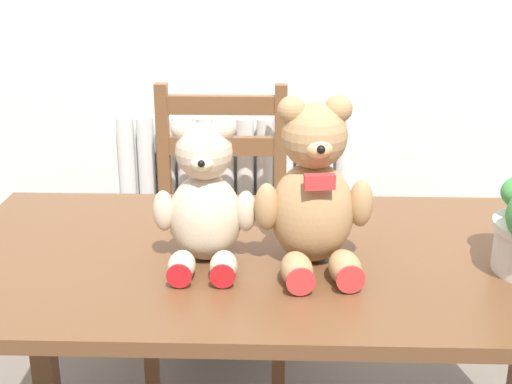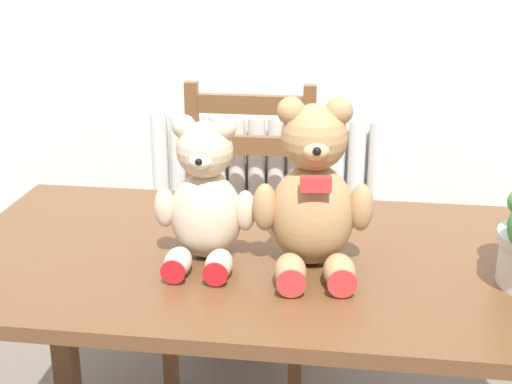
% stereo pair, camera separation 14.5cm
% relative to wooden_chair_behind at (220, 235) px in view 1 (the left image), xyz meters
% --- Properties ---
extents(radiator, '(0.84, 0.10, 0.78)m').
position_rel_wooden_chair_behind_xyz_m(radiator, '(0.03, 0.30, -0.12)').
color(radiator, white).
rests_on(radiator, ground_plane).
extents(dining_table, '(1.44, 0.73, 0.73)m').
position_rel_wooden_chair_behind_xyz_m(dining_table, '(0.20, -0.69, 0.15)').
color(dining_table, brown).
rests_on(dining_table, ground_plane).
extents(wooden_chair_behind, '(0.42, 0.43, 0.93)m').
position_rel_wooden_chair_behind_xyz_m(wooden_chair_behind, '(0.00, 0.00, 0.00)').
color(wooden_chair_behind, brown).
rests_on(wooden_chair_behind, ground_plane).
extents(teddy_bear_left, '(0.21, 0.21, 0.31)m').
position_rel_wooden_chair_behind_xyz_m(teddy_bear_left, '(0.04, -0.73, 0.39)').
color(teddy_bear_left, beige).
rests_on(teddy_bear_left, dining_table).
extents(teddy_bear_right, '(0.25, 0.26, 0.35)m').
position_rel_wooden_chair_behind_xyz_m(teddy_bear_right, '(0.26, -0.73, 0.41)').
color(teddy_bear_right, tan).
rests_on(teddy_bear_right, dining_table).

